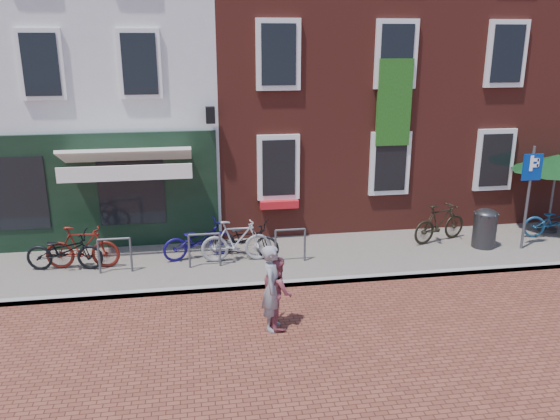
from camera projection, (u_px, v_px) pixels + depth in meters
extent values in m
plane|color=brown|center=(277.00, 288.00, 12.10)|extent=(80.00, 80.00, 0.00)
cube|color=slate|center=(308.00, 258.00, 13.65)|extent=(24.00, 3.00, 0.10)
cube|color=silver|center=(75.00, 63.00, 16.63)|extent=(8.00, 8.00, 9.00)
cube|color=maroon|center=(305.00, 45.00, 17.56)|extent=(6.00, 8.00, 10.00)
cube|color=maroon|center=(483.00, 45.00, 18.49)|extent=(6.00, 8.00, 10.00)
cylinder|color=#303133|center=(484.00, 230.00, 14.11)|extent=(0.58, 0.58, 0.87)
ellipsoid|color=#303133|center=(487.00, 212.00, 13.97)|extent=(0.58, 0.58, 0.26)
cylinder|color=#4C4C4F|center=(528.00, 199.00, 13.75)|extent=(0.07, 0.07, 2.61)
cube|color=navy|center=(532.00, 167.00, 13.50)|extent=(0.50, 0.04, 0.65)
cylinder|color=#4C4C4F|center=(547.00, 229.00, 15.42)|extent=(0.50, 0.50, 0.08)
cylinder|color=#4C4C4F|center=(552.00, 196.00, 15.14)|extent=(0.06, 0.06, 2.01)
cone|color=#0F3715|center=(558.00, 159.00, 14.84)|extent=(2.40, 2.40, 0.45)
imported|color=gray|center=(273.00, 288.00, 10.19)|extent=(0.57, 0.69, 1.63)
imported|color=#93444C|center=(277.00, 292.00, 10.32)|extent=(0.62, 0.74, 1.36)
imported|color=black|center=(64.00, 251.00, 12.70)|extent=(1.79, 0.81, 0.91)
imported|color=#61160F|center=(82.00, 247.00, 12.77)|extent=(1.71, 0.63, 1.01)
imported|color=#120A4F|center=(198.00, 240.00, 13.39)|extent=(1.82, 1.02, 0.91)
imported|color=#98989A|center=(236.00, 241.00, 13.18)|extent=(1.68, 0.50, 1.01)
imported|color=black|center=(246.00, 238.00, 13.49)|extent=(1.80, 1.36, 0.91)
imported|color=black|center=(440.00, 223.00, 14.48)|extent=(1.74, 0.98, 1.01)
imported|color=navy|center=(556.00, 221.00, 14.80)|extent=(1.80, 0.88, 0.91)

